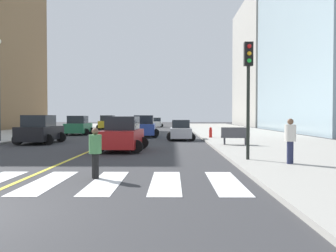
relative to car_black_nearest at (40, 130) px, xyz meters
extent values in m
cube|color=#9E9B93|center=(17.12, 0.73, -0.89)|extent=(10.00, 120.00, 0.15)
cube|color=silver|center=(5.82, -15.27, -0.96)|extent=(0.90, 4.00, 0.01)
cube|color=silver|center=(7.62, -15.27, -0.96)|extent=(0.90, 4.00, 0.01)
cube|color=silver|center=(9.42, -15.27, -0.96)|extent=(0.90, 4.00, 0.01)
cube|color=silver|center=(11.22, -15.27, -0.96)|extent=(0.90, 4.00, 0.01)
cube|color=yellow|center=(4.92, 20.73, -0.96)|extent=(0.16, 80.00, 0.01)
cube|color=#9E9B93|center=(32.60, 47.09, 11.29)|extent=(18.00, 24.00, 24.51)
cube|color=black|center=(0.00, 0.07, -0.21)|extent=(2.10, 4.61, 0.99)
cube|color=#1E2328|center=(0.00, -0.21, 0.68)|extent=(1.76, 2.31, 0.83)
cylinder|color=black|center=(1.07, 1.49, -0.59)|extent=(0.75, 0.24, 0.75)
cylinder|color=black|center=(-1.06, 1.50, -0.59)|extent=(0.75, 0.24, 0.75)
cylinder|color=black|center=(1.06, -1.36, -0.59)|extent=(0.75, 0.24, 0.75)
cylinder|color=black|center=(-1.07, -1.35, -0.59)|extent=(0.75, 0.24, 0.75)
cube|color=red|center=(6.72, -5.43, -0.24)|extent=(2.17, 4.49, 0.95)
cube|color=#1E2328|center=(6.73, -5.16, 0.61)|extent=(1.77, 2.27, 0.80)
cylinder|color=black|center=(5.65, -6.75, -0.61)|extent=(0.72, 0.26, 0.71)
cylinder|color=black|center=(7.68, -6.83, -0.61)|extent=(0.72, 0.26, 0.71)
cylinder|color=black|center=(5.76, -4.02, -0.61)|extent=(0.72, 0.26, 0.71)
cylinder|color=black|center=(7.79, -4.10, -0.61)|extent=(0.72, 0.26, 0.71)
cube|color=silver|center=(6.77, 38.35, -0.35)|extent=(1.78, 3.79, 0.81)
cube|color=#1E2328|center=(6.77, 38.58, 0.38)|extent=(1.47, 1.91, 0.68)
cylinder|color=black|center=(5.93, 37.17, -0.66)|extent=(0.61, 0.21, 0.61)
cylinder|color=black|center=(7.67, 37.21, -0.66)|extent=(0.61, 0.21, 0.61)
cylinder|color=black|center=(5.88, 39.50, -0.66)|extent=(0.61, 0.21, 0.61)
cylinder|color=black|center=(7.62, 39.54, -0.66)|extent=(0.61, 0.21, 0.61)
cube|color=#B7B7BC|center=(10.29, 3.88, -0.35)|extent=(1.69, 3.73, 0.80)
cube|color=#1E2328|center=(10.29, 4.10, 0.37)|extent=(1.42, 1.86, 0.67)
cylinder|color=black|center=(9.43, 2.73, -0.66)|extent=(0.60, 0.20, 0.60)
cylinder|color=black|center=(11.15, 2.73, -0.66)|extent=(0.60, 0.20, 0.60)
cylinder|color=black|center=(9.43, 5.04, -0.66)|extent=(0.60, 0.20, 0.60)
cylinder|color=black|center=(11.15, 5.04, -0.66)|extent=(0.60, 0.20, 0.60)
cube|color=#2D479E|center=(6.90, 8.13, -0.21)|extent=(2.19, 4.65, 0.99)
cube|color=#1E2328|center=(6.89, 8.40, 0.68)|extent=(1.81, 2.34, 0.83)
cylinder|color=black|center=(5.87, 6.67, -0.59)|extent=(0.75, 0.26, 0.74)
cylinder|color=black|center=(7.99, 6.73, -0.59)|extent=(0.75, 0.26, 0.74)
cylinder|color=black|center=(5.80, 9.52, -0.59)|extent=(0.75, 0.26, 0.74)
cylinder|color=black|center=(7.92, 9.58, -0.59)|extent=(0.75, 0.26, 0.74)
cube|color=gold|center=(0.00, 27.56, -0.20)|extent=(2.11, 4.65, 0.99)
cube|color=#1E2328|center=(0.00, 27.28, 0.69)|extent=(1.77, 2.33, 0.84)
cylinder|color=black|center=(1.07, 28.99, -0.59)|extent=(0.75, 0.24, 0.75)
cylinder|color=black|center=(-1.07, 29.00, -0.59)|extent=(0.75, 0.24, 0.75)
cylinder|color=black|center=(1.07, 26.11, -0.59)|extent=(0.75, 0.24, 0.75)
cylinder|color=black|center=(-1.08, 26.12, -0.59)|extent=(0.75, 0.24, 0.75)
cube|color=#236B42|center=(-0.31, 11.89, -0.22)|extent=(2.15, 4.56, 0.97)
cube|color=#1E2328|center=(-0.30, 11.62, 0.65)|extent=(1.77, 2.30, 0.82)
cylinder|color=black|center=(0.70, 13.31, -0.60)|extent=(0.74, 0.25, 0.73)
cylinder|color=black|center=(-1.38, 13.26, -0.60)|extent=(0.74, 0.25, 0.73)
cylinder|color=black|center=(0.77, 10.52, -0.60)|extent=(0.74, 0.25, 0.73)
cylinder|color=black|center=(-1.31, 10.47, -0.60)|extent=(0.74, 0.25, 0.73)
cylinder|color=black|center=(12.83, -10.67, 1.17)|extent=(0.14, 0.14, 3.97)
cube|color=black|center=(12.83, -10.67, 3.66)|extent=(0.36, 0.28, 1.00)
sphere|color=red|center=(12.83, -10.85, 3.96)|extent=(0.18, 0.18, 0.18)
sphere|color=orange|center=(12.83, -10.85, 3.66)|extent=(0.18, 0.18, 0.18)
sphere|color=green|center=(12.83, -10.85, 3.36)|extent=(0.18, 0.18, 0.18)
cube|color=#47474C|center=(13.65, -2.73, -0.33)|extent=(1.84, 0.72, 0.08)
cube|color=#47474C|center=(13.63, -2.97, 0.01)|extent=(1.80, 0.22, 0.60)
cube|color=#2D2D33|center=(12.98, -2.67, -0.59)|extent=(0.14, 0.48, 0.44)
cube|color=#2D2D33|center=(14.33, -2.79, -0.59)|extent=(0.14, 0.48, 0.44)
cylinder|color=black|center=(7.19, -14.68, -0.56)|extent=(0.18, 0.18, 0.80)
cylinder|color=black|center=(7.11, -14.52, -0.56)|extent=(0.18, 0.18, 0.80)
cylinder|color=#47844C|center=(7.15, -14.60, 0.14)|extent=(0.40, 0.40, 0.60)
sphere|color=brown|center=(7.15, -14.60, 0.55)|extent=(0.22, 0.22, 0.22)
cylinder|color=#232847|center=(14.15, -12.08, -0.38)|extent=(0.20, 0.20, 0.87)
cylinder|color=#232847|center=(14.25, -11.93, -0.38)|extent=(0.20, 0.20, 0.87)
cylinder|color=beige|center=(14.20, -12.00, 0.38)|extent=(0.43, 0.43, 0.65)
sphere|color=brown|center=(14.20, -12.00, 0.83)|extent=(0.24, 0.24, 0.24)
cylinder|color=red|center=(12.88, 4.96, -0.46)|extent=(0.26, 0.26, 0.70)
sphere|color=red|center=(12.88, 4.96, -0.03)|extent=(0.22, 0.22, 0.22)
camera|label=1|loc=(9.63, -26.11, 1.05)|focal=38.74mm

